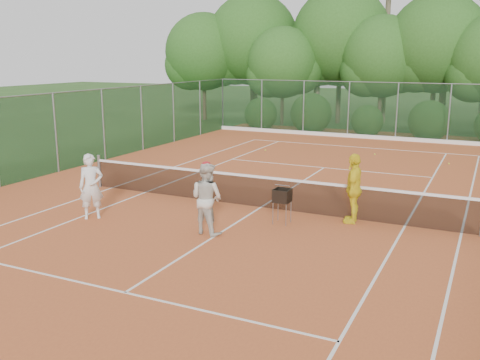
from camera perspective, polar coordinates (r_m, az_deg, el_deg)
name	(u,v)px	position (r m, az deg, el deg)	size (l,w,h in m)	color
ground	(260,208)	(15.70, 2.18, -3.05)	(120.00, 120.00, 0.00)	#274A1A
clay_court	(260,208)	(15.70, 2.18, -3.01)	(18.00, 36.00, 0.02)	#BD5A2B
tennis_net	(260,191)	(15.56, 2.20, -1.17)	(11.97, 0.10, 1.10)	gray
player_white	(91,186)	(15.04, -15.59, -0.66)	(0.65, 0.43, 1.78)	silver
player_center_grp	(207,198)	(13.27, -3.57, -1.93)	(1.00, 0.85, 1.84)	beige
player_yellow	(354,188)	(14.43, 12.03, -0.87)	(1.09, 0.46, 1.87)	yellow
ball_hopper	(282,196)	(14.10, 4.53, -1.73)	(0.41, 0.41, 0.94)	gray
stray_ball_a	(265,150)	(25.12, 2.73, 3.19)	(0.07, 0.07, 0.07)	#C1D130
stray_ball_b	(375,154)	(24.81, 14.18, 2.68)	(0.07, 0.07, 0.07)	#C7E836
stray_ball_c	(449,164)	(23.56, 21.40, 1.64)	(0.07, 0.07, 0.07)	yellow
court_markings	(260,208)	(15.70, 2.18, -2.97)	(11.03, 23.83, 0.01)	white
fence_back	(372,111)	(29.60, 13.92, 7.19)	(18.07, 0.07, 3.00)	#19381E
tropical_treeline	(419,43)	(34.39, 18.52, 13.68)	(32.10, 8.49, 15.03)	brown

